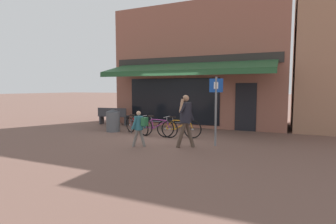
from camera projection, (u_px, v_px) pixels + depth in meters
The scene contains 11 objects.
ground_plane at pixel (162, 136), 10.39m from camera, with size 160.00×160.00×0.00m, color brown.
shop_front at pixel (200, 68), 13.64m from camera, with size 8.43×4.89×5.91m.
bike_rack_rail at pixel (158, 124), 10.40m from camera, with size 2.63×0.04×0.57m.
bicycle_red at pixel (137, 125), 10.73m from camera, with size 1.51×0.85×0.80m.
bicycle_purple at pixel (157, 127), 10.09m from camera, with size 1.76×0.52×0.82m.
bicycle_orange at pixel (179, 128), 9.92m from camera, with size 1.70×0.67×0.83m.
pedestrian_adult at pixel (186, 115), 8.24m from camera, with size 0.56×0.66×1.68m.
pedestrian_child at pixel (140, 125), 8.34m from camera, with size 0.49×0.46×1.17m.
litter_bin at pixel (113, 120), 11.32m from camera, with size 0.59×0.59×0.97m.
parking_sign at pixel (216, 104), 8.45m from camera, with size 0.44×0.07×2.24m.
park_bench at pixel (113, 116), 13.46m from camera, with size 1.64×0.62×0.87m.
Camera 1 is at (4.35, -9.30, 1.88)m, focal length 28.00 mm.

